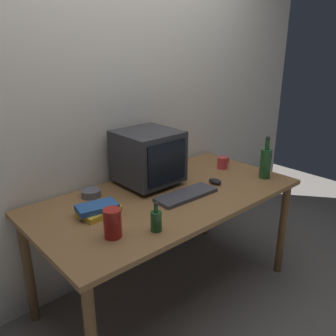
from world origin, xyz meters
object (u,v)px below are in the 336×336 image
(bottle_tall, at_px, (265,162))
(mug, at_px, (223,163))
(computer_mouse, at_px, (215,181))
(book_stack, at_px, (98,209))
(metal_canister, at_px, (113,223))
(keyboard, at_px, (186,195))
(cd_spindle, at_px, (91,193))
(crt_monitor, at_px, (148,157))
(bottle_short, at_px, (156,220))

(bottle_tall, height_order, mug, bottle_tall)
(computer_mouse, bearing_deg, book_stack, 169.07)
(mug, distance_m, metal_canister, 1.23)
(keyboard, xyz_separation_m, mug, (0.58, 0.19, 0.03))
(keyboard, relative_size, cd_spindle, 3.50)
(cd_spindle, bearing_deg, book_stack, -111.24)
(cd_spindle, bearing_deg, crt_monitor, -10.40)
(bottle_tall, distance_m, cd_spindle, 1.22)
(bottle_short, height_order, mug, bottle_short)
(crt_monitor, distance_m, cd_spindle, 0.44)
(keyboard, relative_size, computer_mouse, 4.20)
(mug, height_order, cd_spindle, mug)
(crt_monitor, xyz_separation_m, bottle_tall, (0.69, -0.46, -0.08))
(book_stack, bearing_deg, mug, 1.70)
(bottle_tall, xyz_separation_m, cd_spindle, (-1.09, 0.54, -0.09))
(bottle_short, distance_m, cd_spindle, 0.60)
(crt_monitor, relative_size, keyboard, 0.93)
(crt_monitor, xyz_separation_m, mug, (0.62, -0.13, -0.15))
(metal_canister, bearing_deg, computer_mouse, 7.44)
(keyboard, distance_m, metal_canister, 0.62)
(keyboard, relative_size, bottle_short, 2.59)
(bottle_short, distance_m, mug, 1.07)
(keyboard, height_order, computer_mouse, computer_mouse)
(bottle_tall, height_order, bottle_short, bottle_tall)
(bottle_short, relative_size, metal_canister, 1.08)
(bottle_tall, distance_m, metal_canister, 1.26)
(crt_monitor, distance_m, bottle_short, 0.65)
(mug, relative_size, cd_spindle, 1.00)
(bottle_short, bearing_deg, cd_spindle, 93.28)
(bottle_tall, relative_size, cd_spindle, 2.57)
(bottle_short, bearing_deg, bottle_tall, 3.16)
(mug, bearing_deg, metal_canister, -166.33)
(bottle_tall, xyz_separation_m, book_stack, (-1.19, 0.30, -0.08))
(crt_monitor, distance_m, bottle_tall, 0.84)
(computer_mouse, distance_m, book_stack, 0.85)
(bottle_short, xyz_separation_m, mug, (0.99, 0.39, -0.01))
(crt_monitor, relative_size, bottle_tall, 1.27)
(computer_mouse, distance_m, mug, 0.33)
(computer_mouse, relative_size, cd_spindle, 0.83)
(computer_mouse, xyz_separation_m, bottle_tall, (0.35, -0.16, 0.10))
(book_stack, bearing_deg, metal_canister, -105.43)
(bottle_short, height_order, book_stack, bottle_short)
(keyboard, bearing_deg, metal_canister, -169.08)
(mug, distance_m, cd_spindle, 1.05)
(crt_monitor, xyz_separation_m, cd_spindle, (-0.40, 0.07, -0.17))
(bottle_tall, bearing_deg, mug, 101.56)
(crt_monitor, height_order, mug, crt_monitor)
(cd_spindle, relative_size, metal_canister, 0.80)
(bottle_short, bearing_deg, mug, 21.37)
(bottle_short, bearing_deg, book_stack, 109.84)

